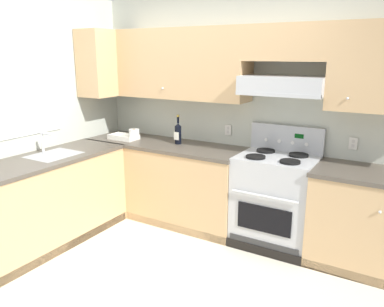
% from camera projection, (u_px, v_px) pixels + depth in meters
% --- Properties ---
extents(ground_plane, '(7.04, 7.04, 0.00)m').
position_uv_depth(ground_plane, '(139.00, 280.00, 3.31)').
color(ground_plane, beige).
extents(wall_back, '(4.68, 0.57, 2.55)m').
position_uv_depth(wall_back, '(256.00, 96.00, 4.00)').
color(wall_back, beige).
rests_on(wall_back, ground_plane).
extents(wall_left, '(0.47, 4.00, 2.55)m').
position_uv_depth(wall_left, '(27.00, 110.00, 3.95)').
color(wall_left, beige).
rests_on(wall_left, ground_plane).
extents(counter_back_run, '(3.60, 0.65, 0.91)m').
position_uv_depth(counter_back_run, '(218.00, 191.00, 4.16)').
color(counter_back_run, tan).
rests_on(counter_back_run, ground_plane).
extents(counter_left_run, '(0.63, 1.91, 1.13)m').
position_uv_depth(counter_left_run, '(40.00, 203.00, 3.81)').
color(counter_left_run, tan).
rests_on(counter_left_run, ground_plane).
extents(stove, '(0.76, 0.62, 1.20)m').
position_uv_depth(stove, '(275.00, 200.00, 3.85)').
color(stove, '#B7BABC').
rests_on(stove, ground_plane).
extents(wine_bottle, '(0.08, 0.08, 0.33)m').
position_uv_depth(wine_bottle, '(178.00, 133.00, 4.33)').
color(wine_bottle, black).
rests_on(wine_bottle, counter_back_run).
extents(bowl, '(0.35, 0.20, 0.06)m').
position_uv_depth(bowl, '(124.00, 138.00, 4.60)').
color(bowl, white).
rests_on(bowl, counter_back_run).
extents(paper_towel_roll, '(0.13, 0.13, 0.11)m').
position_uv_depth(paper_towel_roll, '(134.00, 134.00, 4.65)').
color(paper_towel_roll, white).
rests_on(paper_towel_roll, counter_back_run).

